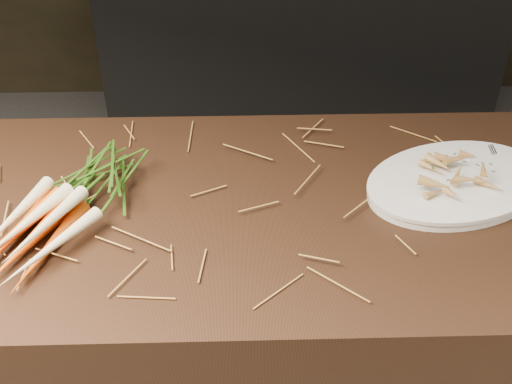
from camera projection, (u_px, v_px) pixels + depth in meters
main_counter at (239, 350)px, 1.55m from camera, size 2.40×0.70×0.90m
back_counter at (299, 42)px, 3.08m from camera, size 1.82×0.62×0.84m
straw_bedding at (236, 200)px, 1.28m from camera, size 1.40×0.60×0.02m
root_veg_bunch at (69, 194)px, 1.24m from camera, size 0.29×0.47×0.09m
serving_platter at (455, 184)px, 1.32m from camera, size 0.46×0.38×0.02m
roasted_veg_heap at (458, 171)px, 1.30m from camera, size 0.23×0.20×0.04m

